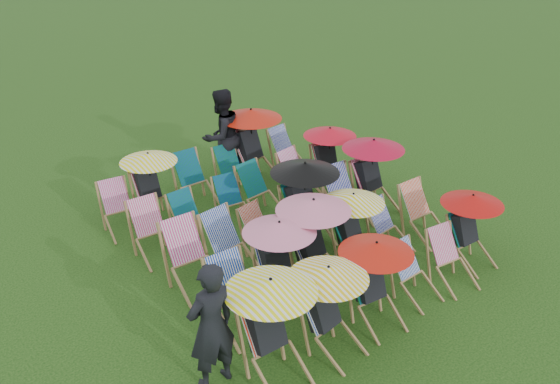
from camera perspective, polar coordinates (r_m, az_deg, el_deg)
ground at (r=10.52m, az=1.02°, el=-5.01°), size 100.00×100.00×0.00m
deckchair_0 at (r=7.66m, az=-0.64°, el=-12.36°), size 1.14×1.18×1.35m
deckchair_1 at (r=8.08m, az=4.66°, el=-10.64°), size 1.04×1.12×1.23m
deckchair_2 at (r=8.63m, az=8.76°, el=-8.19°), size 1.03×1.08×1.22m
deckchair_3 at (r=9.33m, az=12.30°, el=-7.32°), size 0.56×0.77×0.82m
deckchair_4 at (r=9.76m, az=15.52°, el=-5.98°), size 0.65×0.84×0.84m
deckchair_5 at (r=10.27m, az=17.10°, el=-3.23°), size 0.98×1.02×1.16m
deckchair_6 at (r=8.52m, az=-3.73°, el=-9.63°), size 0.72×0.96×1.00m
deckchair_7 at (r=8.92m, az=0.04°, el=-6.41°), size 1.06×1.12×1.26m
deckchair_8 at (r=9.35m, az=3.31°, el=-4.43°), size 1.13×1.22×1.34m
deckchair_9 at (r=9.88m, az=6.86°, el=-3.30°), size 1.00×1.08×1.18m
deckchair_10 at (r=10.40m, az=10.02°, el=-3.25°), size 0.62×0.80×0.82m
deckchair_11 at (r=10.85m, az=13.12°, el=-1.89°), size 0.62×0.86×0.92m
deckchair_12 at (r=9.37m, az=-8.03°, el=-6.04°), size 0.72×0.97×1.01m
deckchair_13 at (r=9.65m, az=-4.42°, el=-4.92°), size 0.74×0.96×0.97m
deckchair_14 at (r=10.10m, az=-1.50°, el=-3.77°), size 0.66×0.83×0.81m
deckchair_15 at (r=10.40m, az=2.43°, el=-0.84°), size 1.16×1.20×1.37m
deckchair_16 at (r=11.08m, az=6.13°, el=-0.49°), size 0.72×0.95×0.98m
deckchair_17 at (r=11.48m, az=8.62°, el=1.60°), size 1.13×1.19×1.35m
deckchair_18 at (r=10.26m, az=-11.51°, el=-3.54°), size 0.66×0.88×0.91m
deckchair_19 at (r=10.55m, az=-8.06°, el=-2.55°), size 0.60×0.80×0.84m
deckchair_20 at (r=11.05m, az=-4.28°, el=-0.96°), size 0.64×0.82×0.82m
deckchair_21 at (r=11.28m, az=-1.73°, el=0.04°), size 0.70×0.91×0.92m
deckchair_22 at (r=11.86m, az=1.96°, el=1.41°), size 0.74×0.93×0.92m
deckchair_23 at (r=12.24m, az=4.57°, el=3.15°), size 1.03×1.10×1.23m
deckchair_24 at (r=11.11m, az=-14.43°, el=-1.52°), size 0.66×0.85×0.86m
deckchair_25 at (r=11.36m, az=-11.72°, el=0.64°), size 1.02×1.07×1.21m
deckchair_26 at (r=11.75m, az=-7.73°, el=1.02°), size 0.65×0.90×0.95m
deckchair_27 at (r=12.16m, az=-4.23°, el=1.90°), size 0.62×0.83×0.87m
deckchair_28 at (r=12.53m, az=-2.41°, el=4.41°), size 1.23×1.33×1.46m
deckchair_29 at (r=13.05m, az=0.81°, el=3.81°), size 0.66×0.86×0.88m
person_left at (r=7.51m, az=-6.31°, el=-12.09°), size 0.63×0.42×1.71m
person_rear at (r=12.47m, az=-5.37°, el=5.12°), size 1.04×0.87×1.91m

